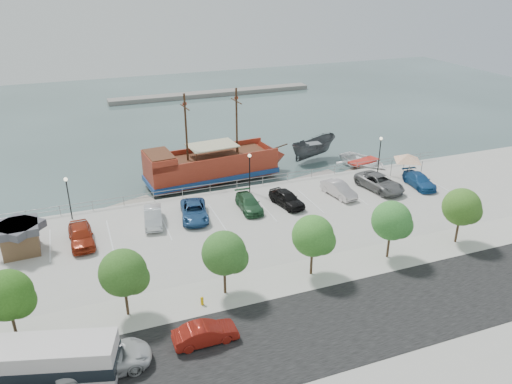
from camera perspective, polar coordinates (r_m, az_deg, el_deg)
name	(u,v)px	position (r m, az deg, el deg)	size (l,w,h in m)	color
ground	(273,227)	(48.28, 1.96, -3.99)	(160.00, 160.00, 0.00)	#334844
land_slab	(407,374)	(33.28, 16.90, -19.29)	(100.00, 58.00, 1.20)	#A9A79D
street	(363,317)	(35.88, 12.17, -13.75)	(100.00, 8.00, 0.04)	black
sidewalk	(322,271)	(40.02, 7.57, -8.97)	(100.00, 4.00, 0.05)	#B7B3A6
seawall_railing	(246,183)	(54.18, -1.20, 1.07)	(50.00, 0.06, 1.00)	gray
far_shore	(212,94)	(100.42, -5.01, 11.15)	(40.00, 3.00, 0.80)	gray
pirate_ship	(222,165)	(58.47, -3.94, 3.14)	(17.84, 6.37, 11.13)	maroon
patrol_boat	(313,150)	(65.24, 6.58, 4.82)	(2.64, 7.03, 2.72)	#45474B
speedboat	(364,164)	(63.11, 12.20, 3.13)	(4.96, 6.95, 1.44)	white
dock_west	(125,207)	(53.52, -14.75, -1.66)	(6.20, 1.77, 0.35)	gray
dock_mid	(313,178)	(59.22, 6.53, 1.56)	(6.34, 1.81, 0.36)	gray
dock_east	(359,171)	(62.17, 11.66, 2.33)	(6.79, 1.94, 0.39)	gray
shed	(20,237)	(45.93, -25.41, -4.69)	(3.36, 3.36, 2.63)	brown
canopy_tent	(408,154)	(58.71, 17.01, 4.19)	(4.79, 4.79, 3.19)	slate
street_van	(104,360)	(32.11, -16.97, -17.88)	(2.55, 5.52, 1.53)	silver
street_sedan	(205,333)	(32.90, -5.80, -15.77)	(1.45, 4.15, 1.37)	maroon
shuttle_bus	(55,362)	(32.21, -22.04, -17.54)	(7.55, 4.40, 2.51)	beige
fire_hydrant	(202,301)	(36.14, -6.18, -12.24)	(0.24, 0.24, 0.69)	#D9A605
lamp_post_left	(68,191)	(49.41, -20.73, 0.12)	(0.36, 0.36, 4.28)	black
lamp_post_mid	(250,166)	(52.14, -0.74, 2.99)	(0.36, 0.36, 4.28)	black
lamp_post_right	(380,148)	(59.24, 14.00, 4.88)	(0.36, 0.36, 4.28)	black
tree_a	(10,297)	(34.83, -26.33, -10.66)	(3.30, 3.20, 5.00)	#473321
tree_b	(125,274)	(34.49, -14.69, -9.05)	(3.30, 3.20, 5.00)	#473321
tree_c	(226,254)	(35.57, -3.41, -7.12)	(3.30, 3.20, 5.00)	#473321
tree_d	(315,237)	(37.92, 6.75, -5.13)	(3.30, 3.20, 5.00)	#473321
tree_e	(393,222)	(41.34, 15.43, -3.29)	(3.30, 3.20, 5.00)	#473321
tree_f	(463,208)	(45.59, 22.61, -1.71)	(3.30, 3.20, 5.00)	#473321
parked_car_a	(81,235)	(45.56, -19.38, -4.67)	(1.98, 4.93, 1.68)	#9C2C15
parked_car_b	(153,217)	(47.26, -11.67, -2.79)	(1.57, 4.49, 1.48)	silver
parked_car_c	(194,211)	(47.71, -7.08, -2.19)	(2.42, 5.25, 1.46)	#265187
parked_car_d	(249,203)	(49.09, -0.81, -1.28)	(1.91, 4.69, 1.36)	#285634
parked_car_e	(287,198)	(49.99, 3.54, -0.72)	(1.82, 4.52, 1.54)	black
parked_car_f	(339,189)	(52.72, 9.44, 0.30)	(1.56, 4.48, 1.48)	beige
parked_car_g	(380,183)	(55.12, 13.94, 1.06)	(2.69, 5.84, 1.62)	slate
parked_car_h	(419,180)	(57.17, 18.16, 1.26)	(1.95, 4.81, 1.39)	#1B4F8D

